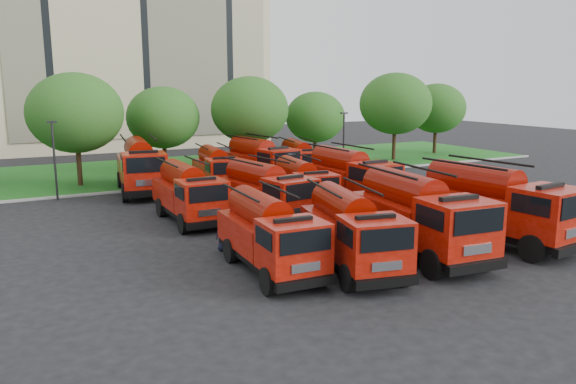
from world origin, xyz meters
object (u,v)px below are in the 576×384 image
firefighter_1 (471,268)px  firefighter_4 (224,251)px  fire_truck_0 (269,234)px  fire_truck_6 (302,185)px  firefighter_0 (525,249)px  fire_truck_8 (141,166)px  fire_truck_3 (495,205)px  fire_truck_9 (217,169)px  fire_truck_2 (418,216)px  fire_truck_1 (351,231)px  firefighter_2 (507,240)px  firefighter_3 (531,250)px  fire_truck_10 (260,161)px  fire_truck_5 (266,192)px  fire_truck_7 (350,176)px  fire_truck_4 (188,193)px  fire_truck_11 (301,161)px  firefighter_5 (365,207)px

firefighter_1 → firefighter_4: firefighter_1 is taller
fire_truck_0 → firefighter_4: size_ratio=4.52×
fire_truck_6 → firefighter_0: size_ratio=4.35×
fire_truck_8 → fire_truck_6: bearing=-44.0°
fire_truck_3 → fire_truck_9: size_ratio=1.22×
fire_truck_2 → firefighter_4: bearing=153.7°
fire_truck_1 → fire_truck_9: bearing=98.7°
firefighter_2 → firefighter_3: bearing=156.5°
fire_truck_8 → fire_truck_10: fire_truck_8 is taller
fire_truck_2 → firefighter_1: (0.83, -2.40, -1.79)m
fire_truck_5 → fire_truck_7: fire_truck_7 is taller
fire_truck_6 → fire_truck_2: bearing=-83.3°
fire_truck_6 → firefighter_4: 9.56m
fire_truck_5 → fire_truck_3: bearing=-57.5°
firefighter_3 → fire_truck_9: bearing=-113.2°
fire_truck_10 → firefighter_1: 22.02m
firefighter_4 → fire_truck_8: bearing=-61.7°
fire_truck_4 → firefighter_2: size_ratio=4.02×
fire_truck_8 → fire_truck_11: bearing=5.1°
fire_truck_10 → firefighter_4: bearing=-128.3°
fire_truck_9 → fire_truck_10: size_ratio=0.88×
fire_truck_4 → firefighter_4: bearing=-93.1°
firefighter_4 → fire_truck_11: bearing=-101.3°
fire_truck_1 → firefighter_5: bearing=64.1°
fire_truck_10 → firefighter_1: size_ratio=4.33×
fire_truck_11 → firefighter_4: 19.18m
fire_truck_1 → firefighter_4: bearing=140.9°
fire_truck_0 → fire_truck_6: size_ratio=1.03×
firefighter_5 → firefighter_3: bearing=109.0°
fire_truck_1 → fire_truck_8: bearing=112.9°
fire_truck_2 → firefighter_0: size_ratio=5.27×
fire_truck_7 → firefighter_5: bearing=-83.5°
fire_truck_6 → fire_truck_9: (-2.45, 7.91, 0.03)m
firefighter_0 → firefighter_4: size_ratio=1.01×
fire_truck_2 → fire_truck_3: bearing=4.3°
fire_truck_9 → firefighter_2: bearing=-59.9°
fire_truck_3 → fire_truck_6: bearing=106.5°
fire_truck_11 → firefighter_1: 22.13m
fire_truck_8 → firefighter_2: size_ratio=4.88×
firefighter_4 → fire_truck_1: bearing=156.6°
fire_truck_7 → fire_truck_9: bearing=124.7°
fire_truck_1 → fire_truck_6: 11.21m
fire_truck_3 → fire_truck_10: size_ratio=1.07×
fire_truck_5 → firefighter_5: (6.80, 0.18, -1.59)m
fire_truck_1 → firefighter_3: bearing=1.3°
fire_truck_1 → fire_truck_4: 11.32m
fire_truck_3 → firefighter_3: (0.62, -1.72, -1.82)m
firefighter_0 → firefighter_3: bearing=-45.6°
fire_truck_3 → fire_truck_5: bearing=123.8°
firefighter_1 → fire_truck_9: bearing=105.9°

